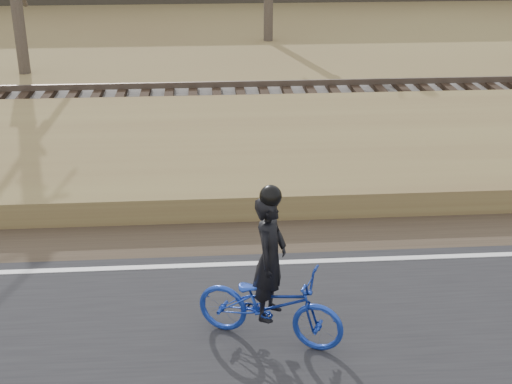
{
  "coord_description": "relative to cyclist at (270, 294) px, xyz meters",
  "views": [
    {
      "loc": [
        4.49,
        -9.21,
        5.19
      ],
      "look_at": [
        5.21,
        0.5,
        1.1
      ],
      "focal_mm": 50.0,
      "sensor_mm": 36.0,
      "label": 1
    }
  ],
  "objects": [
    {
      "name": "railroad",
      "position": [
        -5.21,
        9.75,
        -0.18
      ],
      "size": [
        120.0,
        2.4,
        0.29
      ],
      "color": "black",
      "rests_on": "ballast"
    },
    {
      "name": "cyclist",
      "position": [
        0.0,
        0.0,
        0.0
      ],
      "size": [
        1.97,
        1.37,
        2.06
      ],
      "rotation": [
        0.0,
        0.0,
        1.14
      ],
      "color": "#17339F",
      "rests_on": "road"
    },
    {
      "name": "ballast",
      "position": [
        -5.21,
        9.75,
        -0.48
      ],
      "size": [
        120.0,
        3.0,
        0.45
      ],
      "primitive_type": "cube",
      "color": "slate",
      "rests_on": "ground"
    }
  ]
}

